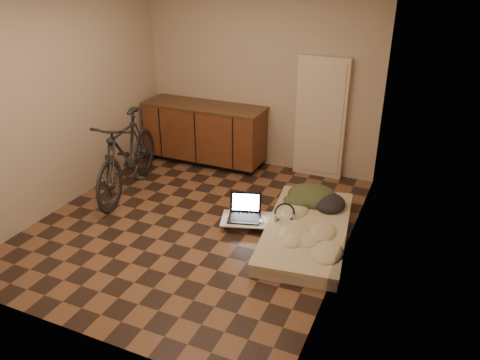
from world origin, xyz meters
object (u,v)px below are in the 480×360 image
at_px(laptop, 245,213).
at_px(lap_desk, 247,220).
at_px(futon, 307,231).
at_px(bicycle, 127,151).

bearing_deg(laptop, lap_desk, -53.81).
distance_m(futon, laptop, 0.76).
bearing_deg(bicycle, lap_desk, -18.37).
bearing_deg(futon, lap_desk, 176.89).
relative_size(bicycle, lap_desk, 2.70).
bearing_deg(lap_desk, futon, -13.34).
relative_size(lap_desk, laptop, 1.51).
bearing_deg(futon, bicycle, 169.13).
xyz_separation_m(bicycle, lap_desk, (1.79, -0.20, -0.51)).
height_order(bicycle, laptop, bicycle).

